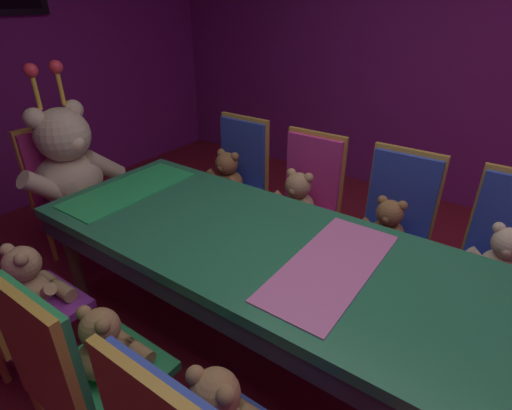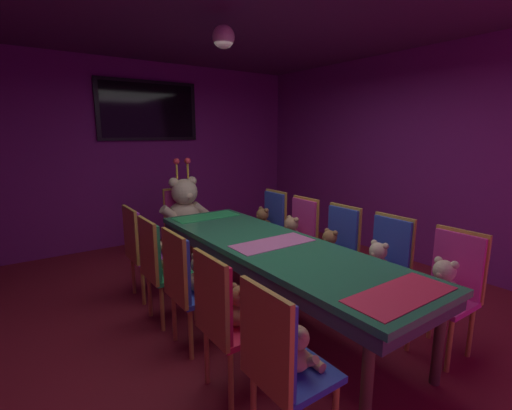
% 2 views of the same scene
% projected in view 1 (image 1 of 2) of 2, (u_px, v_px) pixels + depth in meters
% --- Properties ---
extents(ground_plane, '(7.90, 7.90, 0.00)m').
position_uv_depth(ground_plane, '(318.00, 386.00, 2.00)').
color(ground_plane, maroon).
extents(wall_right, '(0.12, 6.40, 2.80)m').
position_uv_depth(wall_right, '(479.00, 44.00, 3.23)').
color(wall_right, '#721E72').
rests_on(wall_right, ground_plane).
extents(banquet_table, '(0.90, 3.03, 0.75)m').
position_uv_depth(banquet_table, '(329.00, 282.00, 1.70)').
color(banquet_table, '#26724C').
rests_on(banquet_table, ground_plane).
extents(chair_left_3, '(0.42, 0.41, 0.98)m').
position_uv_depth(chair_left_3, '(69.00, 369.00, 1.38)').
color(chair_left_3, '#268C4C').
rests_on(chair_left_3, ground_plane).
extents(teddy_left_3, '(0.24, 0.31, 0.30)m').
position_uv_depth(teddy_left_3, '(105.00, 345.00, 1.48)').
color(teddy_left_3, '#9E7247').
rests_on(teddy_left_3, chair_left_3).
extents(teddy_left_4, '(0.27, 0.34, 0.32)m').
position_uv_depth(teddy_left_4, '(29.00, 281.00, 1.80)').
color(teddy_left_4, tan).
rests_on(teddy_left_4, chair_left_4).
extents(chair_right_1, '(0.42, 0.41, 0.98)m').
position_uv_depth(chair_right_1, '(507.00, 246.00, 2.05)').
color(chair_right_1, '#2D47B2').
rests_on(chair_right_1, ground_plane).
extents(teddy_right_1, '(0.26, 0.33, 0.32)m').
position_uv_depth(teddy_right_1, '(503.00, 260.00, 1.95)').
color(teddy_right_1, beige).
rests_on(teddy_right_1, chair_right_1).
extents(chair_right_2, '(0.42, 0.41, 0.98)m').
position_uv_depth(chair_right_2, '(396.00, 215.00, 2.34)').
color(chair_right_2, '#2D47B2').
rests_on(chair_right_2, ground_plane).
extents(teddy_right_2, '(0.25, 0.32, 0.30)m').
position_uv_depth(teddy_right_2, '(387.00, 227.00, 2.24)').
color(teddy_right_2, olive).
rests_on(teddy_right_2, chair_right_2).
extents(chair_right_3, '(0.42, 0.41, 0.98)m').
position_uv_depth(chair_right_3, '(308.00, 192.00, 2.62)').
color(chair_right_3, '#CC338C').
rests_on(chair_right_3, ground_plane).
extents(teddy_right_3, '(0.27, 0.35, 0.33)m').
position_uv_depth(teddy_right_3, '(297.00, 200.00, 2.51)').
color(teddy_right_3, tan).
rests_on(teddy_right_3, chair_right_3).
extents(chair_right_4, '(0.42, 0.41, 0.98)m').
position_uv_depth(chair_right_4, '(239.00, 170.00, 2.95)').
color(chair_right_4, '#2D47B2').
rests_on(chair_right_4, ground_plane).
extents(teddy_right_4, '(0.27, 0.35, 0.33)m').
position_uv_depth(teddy_right_4, '(227.00, 177.00, 2.84)').
color(teddy_right_4, olive).
rests_on(teddy_right_4, chair_right_4).
extents(throne_chair, '(0.41, 0.42, 0.98)m').
position_uv_depth(throne_chair, '(61.00, 181.00, 2.78)').
color(throne_chair, '#CC338C').
rests_on(throne_chair, ground_plane).
extents(king_teddy_bear, '(0.73, 0.57, 0.94)m').
position_uv_depth(king_teddy_bear, '(70.00, 164.00, 2.62)').
color(king_teddy_bear, beige).
rests_on(king_teddy_bear, throne_chair).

